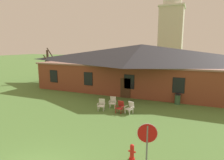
{
  "coord_description": "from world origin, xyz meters",
  "views": [
    {
      "loc": [
        5.95,
        -5.0,
        5.39
      ],
      "look_at": [
        0.29,
        8.46,
        2.83
      ],
      "focal_mm": 30.79,
      "sensor_mm": 36.0,
      "label": 1
    }
  ],
  "objects_px": {
    "lawn_chair_by_porch": "(102,104)",
    "fire_hydrant": "(132,152)",
    "lawn_chair_left_end": "(120,107)",
    "trash_bin": "(178,99)",
    "lawn_chair_middle": "(130,107)",
    "stop_sign": "(147,141)",
    "lawn_chair_near_door": "(113,102)"
  },
  "relations": [
    {
      "from": "lawn_chair_by_porch",
      "to": "fire_hydrant",
      "type": "relative_size",
      "value": 1.21
    },
    {
      "from": "lawn_chair_left_end",
      "to": "trash_bin",
      "type": "distance_m",
      "value": 5.96
    },
    {
      "from": "lawn_chair_middle",
      "to": "fire_hydrant",
      "type": "bearing_deg",
      "value": -71.64
    },
    {
      "from": "lawn_chair_by_porch",
      "to": "lawn_chair_left_end",
      "type": "relative_size",
      "value": 1.0
    },
    {
      "from": "stop_sign",
      "to": "lawn_chair_middle",
      "type": "bearing_deg",
      "value": 112.14
    },
    {
      "from": "lawn_chair_by_porch",
      "to": "lawn_chair_near_door",
      "type": "distance_m",
      "value": 1.22
    },
    {
      "from": "lawn_chair_left_end",
      "to": "fire_hydrant",
      "type": "xyz_separation_m",
      "value": [
        2.87,
        -6.07,
        -0.12
      ]
    },
    {
      "from": "lawn_chair_near_door",
      "to": "fire_hydrant",
      "type": "distance_m",
      "value": 8.14
    },
    {
      "from": "lawn_chair_by_porch",
      "to": "trash_bin",
      "type": "xyz_separation_m",
      "value": [
        5.88,
        4.25,
        -0.0
      ]
    },
    {
      "from": "lawn_chair_left_end",
      "to": "lawn_chair_middle",
      "type": "distance_m",
      "value": 0.82
    },
    {
      "from": "lawn_chair_left_end",
      "to": "lawn_chair_middle",
      "type": "xyz_separation_m",
      "value": [
        0.81,
        0.14,
        0.0
      ]
    },
    {
      "from": "trash_bin",
      "to": "stop_sign",
      "type": "bearing_deg",
      "value": -91.82
    },
    {
      "from": "lawn_chair_middle",
      "to": "trash_bin",
      "type": "relative_size",
      "value": 0.98
    },
    {
      "from": "lawn_chair_left_end",
      "to": "lawn_chair_middle",
      "type": "bearing_deg",
      "value": 10.03
    },
    {
      "from": "lawn_chair_near_door",
      "to": "trash_bin",
      "type": "bearing_deg",
      "value": 31.19
    },
    {
      "from": "stop_sign",
      "to": "lawn_chair_by_porch",
      "type": "distance_m",
      "value": 9.21
    },
    {
      "from": "stop_sign",
      "to": "trash_bin",
      "type": "relative_size",
      "value": 2.5
    },
    {
      "from": "lawn_chair_near_door",
      "to": "fire_hydrant",
      "type": "height_order",
      "value": "lawn_chair_near_door"
    },
    {
      "from": "stop_sign",
      "to": "fire_hydrant",
      "type": "distance_m",
      "value": 2.06
    },
    {
      "from": "fire_hydrant",
      "to": "trash_bin",
      "type": "bearing_deg",
      "value": 82.68
    },
    {
      "from": "stop_sign",
      "to": "lawn_chair_middle",
      "type": "distance_m",
      "value": 8.11
    },
    {
      "from": "stop_sign",
      "to": "lawn_chair_by_porch",
      "type": "bearing_deg",
      "value": 127.23
    },
    {
      "from": "lawn_chair_near_door",
      "to": "lawn_chair_left_end",
      "type": "height_order",
      "value": "same"
    },
    {
      "from": "lawn_chair_middle",
      "to": "stop_sign",
      "type": "bearing_deg",
      "value": -67.86
    },
    {
      "from": "trash_bin",
      "to": "lawn_chair_by_porch",
      "type": "bearing_deg",
      "value": -144.15
    },
    {
      "from": "lawn_chair_by_porch",
      "to": "fire_hydrant",
      "type": "xyz_separation_m",
      "value": [
        4.56,
        -6.05,
        -0.12
      ]
    },
    {
      "from": "stop_sign",
      "to": "lawn_chair_by_porch",
      "type": "relative_size",
      "value": 2.56
    },
    {
      "from": "fire_hydrant",
      "to": "trash_bin",
      "type": "height_order",
      "value": "trash_bin"
    },
    {
      "from": "lawn_chair_near_door",
      "to": "trash_bin",
      "type": "relative_size",
      "value": 0.98
    },
    {
      "from": "stop_sign",
      "to": "lawn_chair_near_door",
      "type": "height_order",
      "value": "stop_sign"
    },
    {
      "from": "stop_sign",
      "to": "fire_hydrant",
      "type": "xyz_separation_m",
      "value": [
        -0.96,
        1.21,
        -1.37
      ]
    },
    {
      "from": "trash_bin",
      "to": "lawn_chair_middle",
      "type": "bearing_deg",
      "value": -129.58
    }
  ]
}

